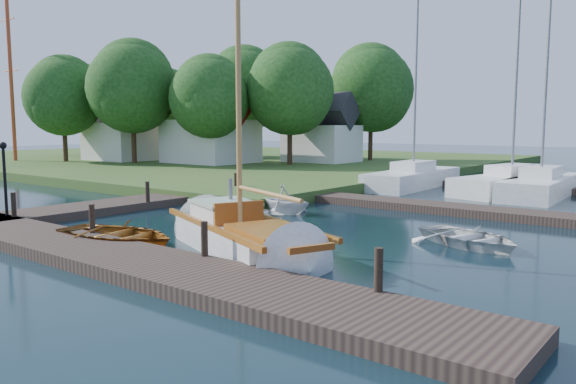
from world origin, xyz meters
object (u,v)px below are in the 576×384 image
Objects in this scene: sailboat at (246,240)px; tree_0 at (64,96)px; marina_boat_1 at (512,182)px; house_b at (124,132)px; mooring_post_5 at (236,182)px; tender_a at (245,210)px; tree_1 at (133,87)px; mooring_post_0 at (14,205)px; marina_boat_2 at (541,184)px; mooring_post_3 at (379,270)px; mooring_post_2 at (204,239)px; lamp_post at (4,168)px; tree_3 at (290,90)px; tree_4 at (245,89)px; tender_b at (285,198)px; tree_2 at (210,97)px; tree_7 at (372,89)px; house_a at (211,130)px; mooring_post_1 at (92,219)px; dinghy at (117,231)px; marina_boat_0 at (413,177)px; tree_6 at (89,100)px; mooring_post_4 at (148,192)px; tender_c at (469,234)px; house_c at (322,135)px; tree_5 at (166,102)px; radio_mast at (10,65)px.

sailboat reaches higher than tree_0.
marina_boat_1 is 30.67m from house_b.
tree_0 is at bearing 167.62° from mooring_post_5.
tree_1 is (-21.70, 11.56, 5.74)m from tender_a.
marina_boat_2 is at bearing 58.53° from mooring_post_0.
mooring_post_3 is at bearing -176.28° from marina_boat_2.
lamp_post is (-9.50, 0.00, 1.17)m from mooring_post_2.
marina_boat_1 is at bearing -12.81° from tree_3.
tree_4 is at bearing 135.99° from mooring_post_3.
mooring_post_3 is at bearing 0.00° from mooring_post_0.
tree_3 is at bearing 105.74° from mooring_post_0.
tree_1 is (-30.00, 17.05, 5.39)m from mooring_post_3.
tree_1 is at bearing -25.98° from house_b.
tree_2 is at bearing 57.11° from tender_b.
sailboat is at bearing -65.81° from tree_7.
mooring_post_1 is at bearing -51.01° from house_a.
tree_3 is at bearing 26.57° from tree_0.
mooring_post_5 is at bearing -61.80° from tree_3.
tree_1 is at bearing -161.57° from tree_2.
tree_4 is (-19.70, 26.75, 5.98)m from dinghy.
mooring_post_1 is 27.58m from tree_1.
marina_boat_0 is at bearing 88.17° from marina_boat_2.
house_a is (-17.70, 15.51, 2.62)m from tender_a.
tree_1 is at bearing -18.43° from tree_6.
mooring_post_4 is 0.08× the size of tree_4.
mooring_post_0 is at bearing -92.86° from mooring_post_5.
mooring_post_2 is 35.15m from house_b.
dinghy is 19.59m from marina_boat_2.
mooring_post_0 is 35.77m from tree_6.
mooring_post_1 is 24.67m from tree_2.
marina_boat_2 is at bearing 30.03° from tender_c.
tender_b is at bearing 54.30° from mooring_post_0.
tree_6 reaches higher than tree_2.
house_c reaches higher than mooring_post_1.
tree_1 is (-21.00, 17.05, 5.39)m from mooring_post_1.
house_a is 0.72× the size of tree_3.
tree_3 is (-15.15, 21.27, 5.47)m from sailboat.
marina_boat_2 reaches higher than mooring_post_5.
tree_4 reaches higher than marina_boat_1.
lamp_post reaches higher than tender_c.
tree_5 is at bearing 90.00° from tree_0.
tree_2 is at bearing 140.55° from mooring_post_5.
tree_4 is (-15.00, 22.05, 5.67)m from mooring_post_4.
tender_a is 1.06× the size of tender_c.
marina_boat_0 reaches higher than mooring_post_2.
lamp_post is at bearing -34.38° from tree_0.
mooring_post_1 is 34.40m from radio_mast.
mooring_post_0 is 9.00m from mooring_post_2.
tender_b is at bearing -23.94° from house_b.
mooring_post_2 is 0.24× the size of tender_a.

